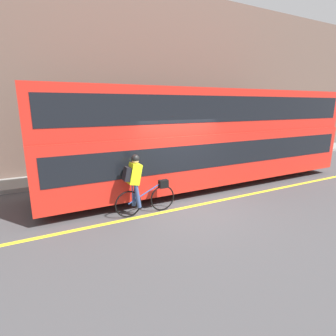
{
  "coord_description": "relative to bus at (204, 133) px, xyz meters",
  "views": [
    {
      "loc": [
        -3.81,
        -6.2,
        2.92
      ],
      "look_at": [
        -0.19,
        0.78,
        1.02
      ],
      "focal_mm": 28.0,
      "sensor_mm": 36.0,
      "label": 1
    }
  ],
  "objects": [
    {
      "name": "sidewalk_curb",
      "position": [
        -1.78,
        2.84,
        -1.83
      ],
      "size": [
        60.0,
        1.62,
        0.15
      ],
      "color": "gray",
      "rests_on": "ground_plane"
    },
    {
      "name": "road_center_line",
      "position": [
        -1.78,
        -1.77,
        -1.9
      ],
      "size": [
        50.0,
        0.14,
        0.01
      ],
      "primitive_type": "cube",
      "color": "yellow",
      "rests_on": "ground_plane"
    },
    {
      "name": "bus",
      "position": [
        0.0,
        0.0,
        0.0
      ],
      "size": [
        11.58,
        2.61,
        3.43
      ],
      "color": "black",
      "rests_on": "ground_plane"
    },
    {
      "name": "ground_plane",
      "position": [
        -1.78,
        -1.67,
        -1.91
      ],
      "size": [
        80.0,
        80.0,
        0.0
      ],
      "primitive_type": "plane",
      "color": "#424244"
    },
    {
      "name": "cyclist_on_bike",
      "position": [
        -3.2,
        -1.63,
        -1.01
      ],
      "size": [
        1.74,
        0.32,
        1.68
      ],
      "color": "black",
      "rests_on": "ground_plane"
    },
    {
      "name": "building_facade",
      "position": [
        -1.78,
        3.8,
        2.07
      ],
      "size": [
        60.0,
        0.3,
        7.95
      ],
      "color": "brown",
      "rests_on": "ground_plane"
    }
  ]
}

